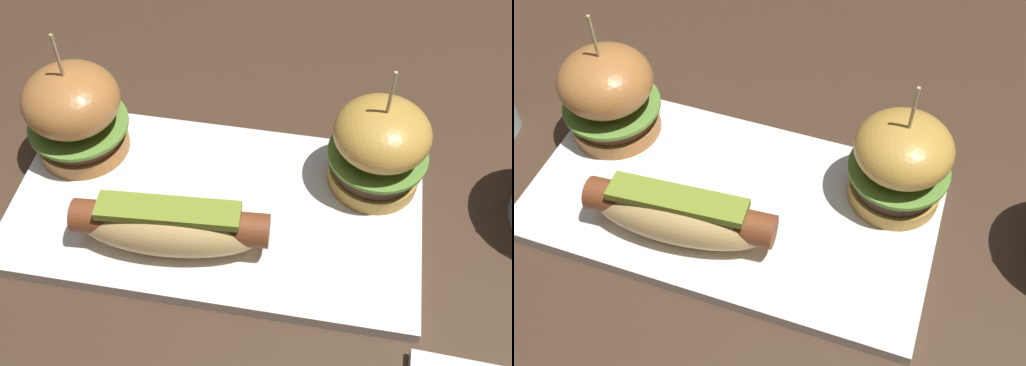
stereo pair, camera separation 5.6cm
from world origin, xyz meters
The scene contains 5 objects.
ground_plane centered at (0.00, 0.00, 0.00)m, with size 3.00×3.00×0.00m, color #422D1E.
platter_main centered at (0.00, 0.00, 0.01)m, with size 0.39×0.21×0.01m, color white.
hot_dog centered at (-0.03, -0.05, 0.04)m, with size 0.17×0.06×0.05m.
slider_left centered at (-0.15, 0.05, 0.06)m, with size 0.10×0.10×0.14m.
slider_right centered at (0.14, 0.06, 0.06)m, with size 0.09×0.09×0.14m.
Camera 1 is at (0.10, -0.35, 0.49)m, focal length 43.86 mm.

